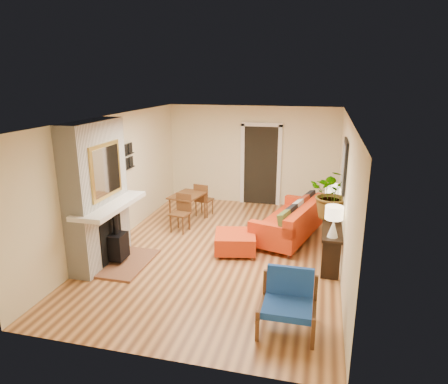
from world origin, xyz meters
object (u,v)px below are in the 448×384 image
Objects in this scene: dining_table at (190,200)px; lamp_far at (333,195)px; ottoman at (235,241)px; console_table at (331,230)px; blue_chair at (289,298)px; houseplant at (333,193)px; sofa at (293,221)px; lamp_near at (334,218)px.

dining_table is 3.26m from lamp_far.
ottoman is 0.50× the size of console_table.
console_table is (0.57, 2.34, 0.15)m from blue_chair.
houseplant is at bearing 77.74° from blue_chair.
houseplant is (0.56, 2.59, 0.78)m from blue_chair.
ottoman is 1.16× the size of blue_chair.
sofa is 1.44m from ottoman.
houseplant is at bearing -16.76° from dining_table.
lamp_far is at bearing 79.24° from blue_chair.
houseplant reaches higher than sofa.
sofa is 1.25× the size of console_table.
houseplant reaches higher than lamp_far.
dining_table reaches higher than console_table.
dining_table is at bearing 170.57° from lamp_far.
sofa is 1.14m from console_table.
sofa is at bearing 168.67° from lamp_far.
sofa is 4.29× the size of lamp_near.
blue_chair is 1.83m from lamp_near.
console_table is at bearing -90.00° from lamp_far.
ottoman is 0.58× the size of dining_table.
houseplant is (-0.01, 0.25, 0.63)m from console_table.
dining_table is at bearing 159.30° from console_table.
lamp_near reaches higher than sofa.
houseplant is at bearing 92.33° from console_table.
lamp_near is at bearing -89.41° from houseplant.
blue_chair is 4.40m from dining_table.
lamp_near is at bearing -17.08° from ottoman.
sofa is 1.47× the size of dining_table.
console_table is at bearing -20.70° from dining_table.
sofa is 3.17m from blue_chair.
sofa is 1.04m from lamp_far.
lamp_far is (1.79, 0.85, 0.84)m from ottoman.
ottoman is 1.70× the size of lamp_far.
dining_table is 3.39m from console_table.
console_table is (1.79, 0.18, 0.35)m from ottoman.
houseplant is (-0.01, 0.97, 0.15)m from lamp_near.
lamp_far is at bearing -9.43° from dining_table.
houseplant is (0.75, -0.58, 0.84)m from sofa.
lamp_far is (0.57, 3.01, 0.64)m from blue_chair.
lamp_near is (0.57, 1.62, 0.64)m from blue_chair.
sofa is 2.93× the size of blue_chair.
ottoman is at bearing -154.67° from lamp_far.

